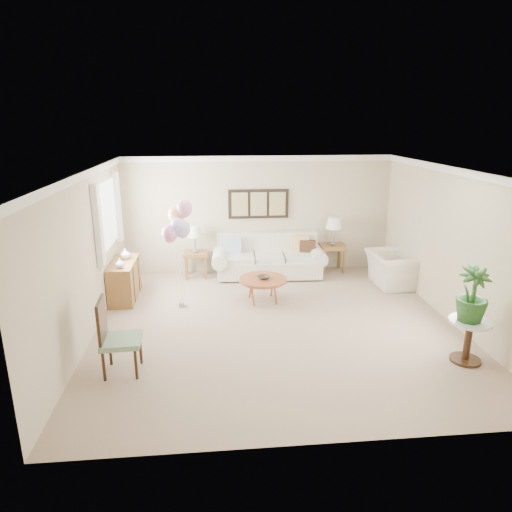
# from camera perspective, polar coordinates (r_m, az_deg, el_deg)

# --- Properties ---
(ground_plane) EXTENTS (6.00, 6.00, 0.00)m
(ground_plane) POSITION_cam_1_polar(r_m,az_deg,el_deg) (7.85, 2.56, -8.57)
(ground_plane) COLOR tan
(room_shell) EXTENTS (6.04, 6.04, 2.60)m
(room_shell) POSITION_cam_1_polar(r_m,az_deg,el_deg) (7.38, 1.77, 3.21)
(room_shell) COLOR #BAAD94
(room_shell) RESTS_ON ground
(wall_art_triptych) EXTENTS (1.35, 0.06, 0.65)m
(wall_art_triptych) POSITION_cam_1_polar(r_m,az_deg,el_deg) (10.20, 0.32, 6.53)
(wall_art_triptych) COLOR black
(wall_art_triptych) RESTS_ON ground
(sofa) EXTENTS (2.53, 1.02, 0.92)m
(sofa) POSITION_cam_1_polar(r_m,az_deg,el_deg) (10.14, 1.60, -0.44)
(sofa) COLOR beige
(sofa) RESTS_ON ground
(end_table_left) EXTENTS (0.52, 0.47, 0.57)m
(end_table_left) POSITION_cam_1_polar(r_m,az_deg,el_deg) (10.09, -7.54, 0.00)
(end_table_left) COLOR brown
(end_table_left) RESTS_ON ground
(end_table_right) EXTENTS (0.57, 0.52, 0.62)m
(end_table_right) POSITION_cam_1_polar(r_m,az_deg,el_deg) (10.53, 9.55, 0.87)
(end_table_right) COLOR brown
(end_table_right) RESTS_ON ground
(lamp_left) EXTENTS (0.33, 0.33, 0.58)m
(lamp_left) POSITION_cam_1_polar(r_m,az_deg,el_deg) (9.96, -7.65, 2.94)
(lamp_left) COLOR gray
(lamp_left) RESTS_ON end_table_left
(lamp_right) EXTENTS (0.36, 0.36, 0.63)m
(lamp_right) POSITION_cam_1_polar(r_m,az_deg,el_deg) (10.39, 9.71, 3.96)
(lamp_right) COLOR gray
(lamp_right) RESTS_ON end_table_right
(coffee_table) EXTENTS (0.91, 0.91, 0.46)m
(coffee_table) POSITION_cam_1_polar(r_m,az_deg,el_deg) (8.65, 0.86, -3.06)
(coffee_table) COLOR brown
(coffee_table) RESTS_ON ground
(decor_bowl) EXTENTS (0.30, 0.30, 0.06)m
(decor_bowl) POSITION_cam_1_polar(r_m,az_deg,el_deg) (8.62, 0.95, -2.69)
(decor_bowl) COLOR #322B22
(decor_bowl) RESTS_ON coffee_table
(armchair) EXTENTS (0.96, 1.09, 0.70)m
(armchair) POSITION_cam_1_polar(r_m,az_deg,el_deg) (9.95, 16.76, -1.59)
(armchair) COLOR beige
(armchair) RESTS_ON ground
(side_table) EXTENTS (0.59, 0.59, 0.64)m
(side_table) POSITION_cam_1_polar(r_m,az_deg,el_deg) (7.20, 25.11, -8.43)
(side_table) COLOR silver
(side_table) RESTS_ON ground
(potted_plant) EXTENTS (0.46, 0.46, 0.79)m
(potted_plant) POSITION_cam_1_polar(r_m,az_deg,el_deg) (6.97, 25.42, -4.33)
(potted_plant) COLOR #1C4A18
(potted_plant) RESTS_ON side_table
(accent_chair) EXTENTS (0.55, 0.55, 1.07)m
(accent_chair) POSITION_cam_1_polar(r_m,az_deg,el_deg) (6.52, -17.25, -9.43)
(accent_chair) COLOR gray
(accent_chair) RESTS_ON ground
(credenza) EXTENTS (0.46, 1.20, 0.74)m
(credenza) POSITION_cam_1_polar(r_m,az_deg,el_deg) (9.19, -16.11, -2.90)
(credenza) COLOR brown
(credenza) RESTS_ON ground
(vase_white) EXTENTS (0.20, 0.20, 0.18)m
(vase_white) POSITION_cam_1_polar(r_m,az_deg,el_deg) (8.70, -16.64, -0.86)
(vase_white) COLOR white
(vase_white) RESTS_ON credenza
(vase_sage) EXTENTS (0.25, 0.25, 0.20)m
(vase_sage) POSITION_cam_1_polar(r_m,az_deg,el_deg) (9.23, -16.01, 0.28)
(vase_sage) COLOR silver
(vase_sage) RESTS_ON credenza
(balloon_cluster) EXTENTS (0.54, 0.55, 1.99)m
(balloon_cluster) POSITION_cam_1_polar(r_m,az_deg,el_deg) (8.18, -9.72, 4.08)
(balloon_cluster) COLOR gray
(balloon_cluster) RESTS_ON ground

